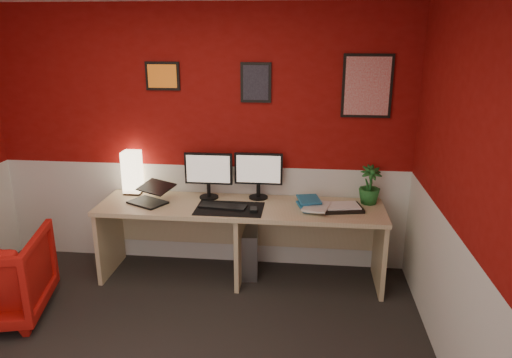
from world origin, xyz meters
name	(u,v)px	position (x,y,z in m)	size (l,w,h in m)	color
wall_back	(200,140)	(0.00, 1.75, 1.25)	(4.00, 0.01, 2.50)	maroon
wall_right	(480,216)	(2.00, 0.00, 1.25)	(0.01, 3.50, 2.50)	maroon
wainscot_back	(202,214)	(0.00, 1.75, 0.50)	(4.00, 0.01, 1.00)	silver
wainscot_right	(462,331)	(2.00, 0.00, 0.50)	(0.01, 3.50, 1.00)	silver
desk	(241,242)	(0.43, 1.41, 0.36)	(2.60, 0.65, 0.73)	tan
shoji_lamp	(132,174)	(-0.65, 1.64, 0.93)	(0.16, 0.16, 0.40)	#FFE5B2
laptop	(147,192)	(-0.42, 1.37, 0.84)	(0.33, 0.23, 0.22)	black
monitor_left	(208,168)	(0.11, 1.58, 1.02)	(0.45, 0.06, 0.58)	black
monitor_right	(258,169)	(0.58, 1.63, 1.02)	(0.45, 0.06, 0.58)	black
desk_mat	(230,209)	(0.35, 1.31, 0.73)	(0.60, 0.38, 0.01)	black
keyboard	(223,206)	(0.29, 1.33, 0.74)	(0.42, 0.14, 0.02)	black
mouse	(254,210)	(0.57, 1.26, 0.75)	(0.06, 0.10, 0.03)	black
book_bottom	(299,207)	(0.97, 1.39, 0.74)	(0.20, 0.27, 0.03)	#216B99
book_middle	(305,205)	(1.02, 1.37, 0.77)	(0.21, 0.29, 0.02)	silver
book_top	(299,200)	(0.96, 1.43, 0.79)	(0.19, 0.25, 0.02)	#216B99
zen_tray	(342,208)	(1.35, 1.41, 0.74)	(0.35, 0.25, 0.03)	black
potted_plant	(370,185)	(1.60, 1.59, 0.91)	(0.20, 0.20, 0.35)	#19591E
pc_tower	(247,250)	(0.48, 1.54, 0.23)	(0.20, 0.45, 0.45)	#99999E
art_left	(163,76)	(-0.32, 1.74, 1.85)	(0.32, 0.02, 0.26)	orange
art_center	(256,83)	(0.54, 1.74, 1.80)	(0.28, 0.02, 0.36)	black
art_right	(367,86)	(1.53, 1.74, 1.78)	(0.44, 0.02, 0.56)	red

